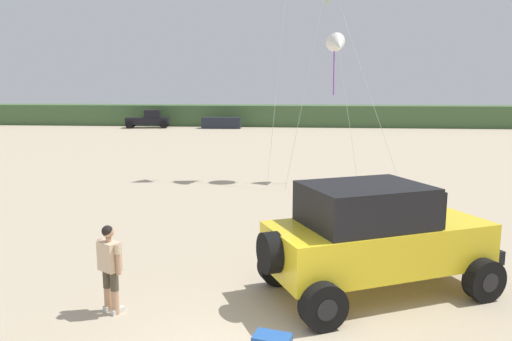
# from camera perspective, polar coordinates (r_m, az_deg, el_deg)

# --- Properties ---
(dune_ridge) EXTENTS (90.00, 6.16, 2.39)m
(dune_ridge) POSITION_cam_1_polar(r_m,az_deg,el_deg) (57.49, 10.88, 6.42)
(dune_ridge) COLOR #426038
(dune_ridge) RESTS_ON ground_plane
(jeep) EXTENTS (5.00, 4.00, 2.26)m
(jeep) POSITION_cam_1_polar(r_m,az_deg,el_deg) (9.96, 14.02, -7.53)
(jeep) COLOR yellow
(jeep) RESTS_ON ground_plane
(person_watching) EXTENTS (0.55, 0.45, 1.67)m
(person_watching) POSITION_cam_1_polar(r_m,az_deg,el_deg) (9.31, -16.96, -10.58)
(person_watching) COLOR tan
(person_watching) RESTS_ON ground_plane
(distant_pickup) EXTENTS (4.87, 3.14, 1.98)m
(distant_pickup) POSITION_cam_1_polar(r_m,az_deg,el_deg) (54.77, -12.61, 5.95)
(distant_pickup) COLOR black
(distant_pickup) RESTS_ON ground_plane
(distant_sedan) EXTENTS (4.27, 1.88, 1.20)m
(distant_sedan) POSITION_cam_1_polar(r_m,az_deg,el_deg) (52.91, -4.11, 5.67)
(distant_sedan) COLOR #1E232D
(distant_sedan) RESTS_ON ground_plane
(kite_yellow_diamond) EXTENTS (1.54, 2.68, 6.63)m
(kite_yellow_diamond) POSITION_cam_1_polar(r_m,az_deg,el_deg) (21.88, 9.71, 14.45)
(kite_yellow_diamond) COLOR white
(kite_yellow_diamond) RESTS_ON ground_plane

